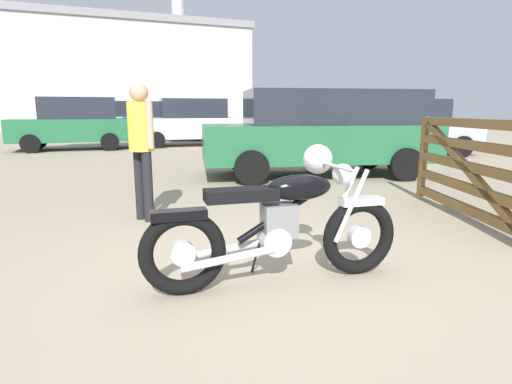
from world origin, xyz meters
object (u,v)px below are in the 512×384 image
bystander (141,138)px  silver_sedan_mid (405,127)px  vintage_motorcycle (282,222)px  pale_sedan_back (105,120)px  blue_hatchback_right (323,130)px  white_estate_far (74,123)px  timber_gate (480,166)px  dark_sedan_left (189,122)px  red_hatchback_near (181,119)px

bystander → silver_sedan_mid: bearing=3.9°
vintage_motorcycle → pale_sedan_back: (-2.18, 18.17, 0.43)m
silver_sedan_mid → pale_sedan_back: (-9.14, 10.25, 0.08)m
vintage_motorcycle → blue_hatchback_right: bearing=61.6°
vintage_motorcycle → white_estate_far: white_estate_far is taller
timber_gate → white_estate_far: (-5.69, 11.82, 0.21)m
bystander → timber_gate: bearing=-51.9°
dark_sedan_left → white_estate_far: bearing=7.9°
bystander → white_estate_far: 10.62m
bystander → vintage_motorcycle: bearing=-98.4°
timber_gate → pale_sedan_back: size_ratio=0.63×
white_estate_far → pale_sedan_back: size_ratio=1.01×
pale_sedan_back → red_hatchback_near: bearing=155.7°
vintage_motorcycle → dark_sedan_left: bearing=85.9°
red_hatchback_near → pale_sedan_back: 3.76m
timber_gate → bystander: (-3.74, 1.38, 0.32)m
silver_sedan_mid → blue_hatchback_right: bearing=44.1°
vintage_motorcycle → white_estate_far: bearing=103.6°
bystander → red_hatchback_near: 14.42m
vintage_motorcycle → blue_hatchback_right: (2.71, 4.88, 0.45)m
bystander → white_estate_far: (-1.95, 10.44, -0.10)m
timber_gate → pale_sedan_back: 17.99m
vintage_motorcycle → bystander: bystander is taller
vintage_motorcycle → pale_sedan_back: size_ratio=0.53×
silver_sedan_mid → red_hatchback_near: red_hatchback_near is taller
timber_gate → pale_sedan_back: bearing=30.2°
white_estate_far → silver_sedan_mid: 10.98m
white_estate_far → blue_hatchback_right: bearing=122.9°
blue_hatchback_right → dark_sedan_left: size_ratio=1.25×
bystander → silver_sedan_mid: (7.93, 5.66, -0.18)m
timber_gate → bystander: size_ratio=1.50×
red_hatchback_near → blue_hatchback_right: bearing=106.3°
timber_gate → silver_sedan_mid: 8.19m
silver_sedan_mid → pale_sedan_back: bearing=-39.7°
bystander → blue_hatchback_right: (3.68, 2.63, -0.08)m
vintage_motorcycle → dark_sedan_left: size_ratio=0.53×
blue_hatchback_right → pale_sedan_back: size_ratio=1.24×
bystander → silver_sedan_mid: silver_sedan_mid is taller
timber_gate → pale_sedan_back: pale_sedan_back is taller
silver_sedan_mid → pale_sedan_back: 13.74m
silver_sedan_mid → red_hatchback_near: (-5.77, 8.60, 0.10)m
dark_sedan_left → silver_sedan_mid: bearing=138.3°
dark_sedan_left → blue_hatchback_right: bearing=101.4°
bystander → silver_sedan_mid: size_ratio=0.38×
timber_gate → red_hatchback_near: 15.72m
white_estate_far → red_hatchback_near: bearing=-140.1°
red_hatchback_near → pale_sedan_back: size_ratio=1.24×
vintage_motorcycle → dark_sedan_left: (1.11, 13.22, 0.43)m
blue_hatchback_right → white_estate_far: white_estate_far is taller
blue_hatchback_right → timber_gate: bearing=99.2°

